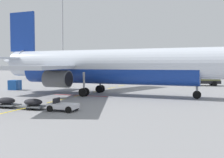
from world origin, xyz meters
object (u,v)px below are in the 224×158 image
(fuel_service_truck, at_px, (202,77))
(airliner_far_right, at_px, (165,67))
(uld_cargo_container, at_px, (15,85))
(baggage_train, at_px, (33,104))
(airliner_mid_left, at_px, (65,66))
(airliner_foreground, at_px, (102,66))
(apron_light_mast_near, at_px, (63,25))

(fuel_service_truck, bearing_deg, airliner_far_right, 106.12)
(fuel_service_truck, relative_size, uld_cargo_container, 4.31)
(baggage_train, bearing_deg, airliner_mid_left, 117.53)
(airliner_foreground, bearing_deg, uld_cargo_container, 174.38)
(airliner_far_right, relative_size, uld_cargo_container, 16.92)
(fuel_service_truck, bearing_deg, uld_cargo_container, -144.95)
(apron_light_mast_near, bearing_deg, airliner_mid_left, 81.55)
(airliner_mid_left, distance_m, fuel_service_truck, 43.78)
(airliner_foreground, xyz_separation_m, uld_cargo_container, (-16.17, 1.59, -3.15))
(uld_cargo_container, bearing_deg, baggage_train, -45.12)
(airliner_far_right, bearing_deg, apron_light_mast_near, -121.01)
(baggage_train, xyz_separation_m, uld_cargo_container, (-14.84, 14.90, 0.28))
(airliner_far_right, bearing_deg, baggage_train, -88.51)
(airliner_far_right, distance_m, fuel_service_truck, 58.44)
(uld_cargo_container, bearing_deg, fuel_service_truck, 35.05)
(airliner_foreground, bearing_deg, baggage_train, -95.69)
(airliner_foreground, bearing_deg, fuel_service_truck, 60.04)
(airliner_foreground, height_order, baggage_train, airliner_foreground)
(airliner_far_right, xyz_separation_m, fuel_service_truck, (16.22, -56.12, -1.65))
(airliner_foreground, relative_size, baggage_train, 4.02)
(airliner_mid_left, distance_m, apron_light_mast_near, 12.35)
(airliner_far_right, distance_m, uld_cargo_container, 77.30)
(airliner_mid_left, xyz_separation_m, baggage_train, (26.75, -51.31, -3.27))
(airliner_mid_left, distance_m, airliner_far_right, 46.71)
(fuel_service_truck, bearing_deg, airliner_foreground, -119.96)
(airliner_foreground, distance_m, fuel_service_truck, 25.17)
(airliner_foreground, relative_size, fuel_service_truck, 4.71)
(baggage_train, height_order, uld_cargo_container, uld_cargo_container)
(baggage_train, bearing_deg, airliner_foreground, 84.31)
(airliner_far_right, bearing_deg, airliner_foreground, -87.28)
(airliner_mid_left, relative_size, fuel_service_truck, 4.22)
(baggage_train, relative_size, apron_light_mast_near, 0.33)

